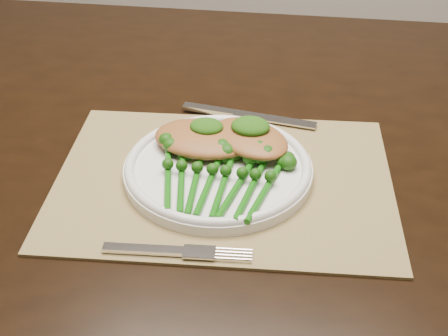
% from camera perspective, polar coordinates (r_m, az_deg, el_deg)
% --- Properties ---
extents(dining_table, '(1.66, 1.01, 0.75)m').
position_cam_1_polar(dining_table, '(1.19, -0.22, -11.27)').
color(dining_table, black).
rests_on(dining_table, ground).
extents(placemat, '(0.48, 0.38, 0.00)m').
position_cam_1_polar(placemat, '(0.83, -0.03, -1.14)').
color(placemat, olive).
rests_on(placemat, dining_table).
extents(dinner_plate, '(0.25, 0.25, 0.02)m').
position_cam_1_polar(dinner_plate, '(0.83, -0.55, 0.03)').
color(dinner_plate, white).
rests_on(dinner_plate, placemat).
extents(knife, '(0.21, 0.04, 0.01)m').
position_cam_1_polar(knife, '(0.96, 1.05, 5.00)').
color(knife, silver).
rests_on(knife, placemat).
extents(fork, '(0.17, 0.04, 0.01)m').
position_cam_1_polar(fork, '(0.72, -3.40, -7.65)').
color(fork, silver).
rests_on(fork, placemat).
extents(chicken_fillet_left, '(0.14, 0.10, 0.03)m').
position_cam_1_polar(chicken_fillet_left, '(0.86, -1.90, 2.72)').
color(chicken_fillet_left, '#A0622E').
rests_on(chicken_fillet_left, dinner_plate).
extents(chicken_fillet_right, '(0.15, 0.14, 0.02)m').
position_cam_1_polar(chicken_fillet_right, '(0.85, 2.39, 2.76)').
color(chicken_fillet_right, '#A0622E').
rests_on(chicken_fillet_right, dinner_plate).
extents(pesto_dollop_left, '(0.05, 0.04, 0.02)m').
position_cam_1_polar(pesto_dollop_left, '(0.86, -1.61, 3.83)').
color(pesto_dollop_left, '#153E08').
rests_on(pesto_dollop_left, chicken_fillet_left).
extents(pesto_dollop_right, '(0.05, 0.05, 0.02)m').
position_cam_1_polar(pesto_dollop_right, '(0.85, 2.44, 3.83)').
color(pesto_dollop_right, '#153E08').
rests_on(pesto_dollop_right, chicken_fillet_right).
extents(broccolini_bundle, '(0.15, 0.17, 0.04)m').
position_cam_1_polar(broccolini_bundle, '(0.79, -0.75, -1.51)').
color(broccolini_bundle, '#11590B').
rests_on(broccolini_bundle, dinner_plate).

